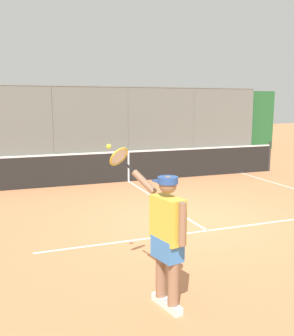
# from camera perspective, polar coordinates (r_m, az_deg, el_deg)

# --- Properties ---
(ground_plane) EXTENTS (60.00, 60.00, 0.00)m
(ground_plane) POSITION_cam_1_polar(r_m,az_deg,el_deg) (8.14, 6.36, -7.68)
(ground_plane) COLOR #C67A4C
(court_line_markings) EXTENTS (8.30, 9.08, 0.01)m
(court_line_markings) POSITION_cam_1_polar(r_m,az_deg,el_deg) (7.23, 10.30, -10.01)
(court_line_markings) COLOR white
(court_line_markings) RESTS_ON ground
(fence_backdrop) EXTENTS (19.59, 1.37, 3.15)m
(fence_backdrop) POSITION_cam_1_polar(r_m,az_deg,el_deg) (17.52, -8.78, 6.57)
(fence_backdrop) COLOR slate
(fence_backdrop) RESTS_ON ground
(tennis_net) EXTENTS (10.66, 0.09, 1.07)m
(tennis_net) POSITION_cam_1_polar(r_m,az_deg,el_deg) (11.86, -2.80, 0.33)
(tennis_net) COLOR #2D2D2D
(tennis_net) RESTS_ON ground
(tennis_player) EXTENTS (0.67, 1.28, 1.89)m
(tennis_player) POSITION_cam_1_polar(r_m,az_deg,el_deg) (4.52, 2.85, -9.59)
(tennis_player) COLOR silver
(tennis_player) RESTS_ON ground
(tennis_ball_by_sideline) EXTENTS (0.07, 0.07, 0.07)m
(tennis_ball_by_sideline) POSITION_cam_1_polar(r_m,az_deg,el_deg) (6.18, 1.69, -13.05)
(tennis_ball_by_sideline) COLOR #CCDB33
(tennis_ball_by_sideline) RESTS_ON ground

